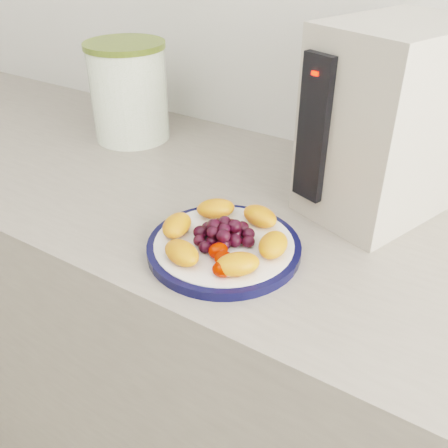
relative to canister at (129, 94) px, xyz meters
The scene contains 10 objects.
counter 0.65m from the canister, 20.34° to the right, with size 3.50×0.60×0.90m, color gray.
cabinet_face 0.68m from the canister, 20.34° to the right, with size 3.48×0.58×0.84m, color brown.
plate_rim 0.51m from the canister, 32.54° to the right, with size 0.24×0.24×0.01m, color #0B0E34.
plate_face 0.51m from the canister, 32.54° to the right, with size 0.21×0.21×0.02m, color white.
canister is the anchor object (origin of this frame).
canister_lid 0.11m from the canister, ahead, with size 0.17×0.17×0.01m, color #5D6B2A.
appliance_body 0.57m from the canister, ahead, with size 0.18×0.25×0.31m, color #BCB3A4.
appliance_panel 0.50m from the canister, 13.16° to the right, with size 0.05×0.02×0.23m, color black.
appliance_led 0.52m from the canister, 14.28° to the right, with size 0.01×0.01×0.01m, color #FF0C05.
fruit_plate 0.51m from the canister, 32.73° to the right, with size 0.20×0.21×0.03m.
Camera 1 is at (0.44, 0.52, 1.35)m, focal length 40.00 mm.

